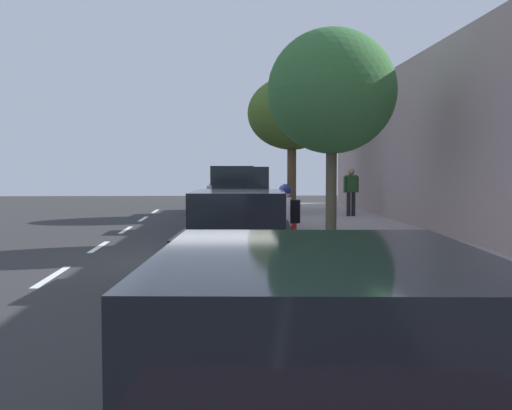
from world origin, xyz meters
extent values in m
plane|color=#2D2D2D|center=(0.00, 0.00, 0.00)|extent=(61.70, 61.70, 0.00)
cube|color=#A19593|center=(3.90, 0.00, 0.07)|extent=(4.26, 38.56, 0.14)
cube|color=gray|center=(1.69, 0.00, 0.07)|extent=(0.16, 38.56, 0.14)
cube|color=white|center=(-2.79, -1.38, 0.00)|extent=(0.14, 2.20, 0.01)
cube|color=white|center=(-2.79, 2.82, 0.00)|extent=(0.14, 2.20, 0.01)
cube|color=white|center=(-2.79, 7.02, 0.00)|extent=(0.14, 2.20, 0.01)
cube|color=white|center=(-2.79, 11.22, 0.00)|extent=(0.14, 2.20, 0.01)
cube|color=white|center=(-2.79, 15.42, 0.00)|extent=(0.14, 2.20, 0.01)
cube|color=white|center=(0.22, 0.00, 0.00)|extent=(0.12, 38.56, 0.01)
cube|color=black|center=(0.70, -9.63, 1.22)|extent=(1.68, 2.20, 0.60)
cylinder|color=black|center=(1.60, -8.32, 0.33)|extent=(0.26, 0.67, 0.66)
cylinder|color=black|center=(-0.01, -8.21, 0.33)|extent=(0.26, 0.67, 0.66)
cube|color=black|center=(0.50, -1.83, 0.60)|extent=(2.05, 4.51, 0.64)
cube|color=black|center=(0.50, -1.83, 1.22)|extent=(1.69, 2.20, 0.60)
cylinder|color=black|center=(1.40, -0.52, 0.33)|extent=(0.26, 0.67, 0.66)
cylinder|color=black|center=(-0.22, -0.41, 0.33)|extent=(0.26, 0.67, 0.66)
cylinder|color=black|center=(1.21, -3.24, 0.33)|extent=(0.26, 0.67, 0.66)
cylinder|color=black|center=(-0.40, -3.13, 0.33)|extent=(0.26, 0.67, 0.66)
cube|color=slate|center=(0.75, 6.32, 0.75)|extent=(1.97, 5.30, 0.80)
cube|color=black|center=(0.74, 7.24, 1.55)|extent=(1.73, 1.50, 0.80)
cube|color=slate|center=(0.75, 5.12, 1.21)|extent=(1.87, 2.65, 0.12)
cylinder|color=black|center=(1.64, 7.96, 0.40)|extent=(0.22, 0.80, 0.80)
cylinder|color=black|center=(-0.16, 7.96, 0.40)|extent=(0.22, 0.80, 0.80)
cylinder|color=black|center=(1.65, 4.68, 0.40)|extent=(0.22, 0.80, 0.80)
cylinder|color=black|center=(-0.15, 4.67, 0.40)|extent=(0.22, 0.80, 0.80)
cube|color=#B7BABF|center=(0.55, 13.38, 0.78)|extent=(1.92, 4.71, 0.90)
cube|color=black|center=(0.55, 13.38, 1.61)|extent=(1.68, 3.11, 0.76)
cylinder|color=black|center=(1.43, 14.83, 0.38)|extent=(0.22, 0.76, 0.76)
cylinder|color=black|center=(-0.32, 14.84, 0.38)|extent=(0.22, 0.76, 0.76)
cylinder|color=black|center=(1.42, 11.92, 0.38)|extent=(0.22, 0.76, 0.76)
cylinder|color=black|center=(-0.33, 11.93, 0.38)|extent=(0.22, 0.76, 0.76)
torus|color=black|center=(0.73, 0.19, 0.33)|extent=(0.64, 0.29, 0.67)
torus|color=black|center=(1.70, -0.19, 0.33)|extent=(0.64, 0.29, 0.67)
cylinder|color=#1926A5|center=(1.10, 0.05, 0.42)|extent=(0.61, 0.27, 0.50)
cylinder|color=#1926A5|center=(1.44, -0.09, 0.41)|extent=(0.14, 0.08, 0.46)
cylinder|color=#1926A5|center=(1.15, 0.03, 0.64)|extent=(0.69, 0.30, 0.05)
cylinder|color=#1926A5|center=(1.55, -0.13, 0.26)|extent=(0.34, 0.16, 0.18)
cylinder|color=#1926A5|center=(1.59, -0.15, 0.49)|extent=(0.26, 0.13, 0.32)
cylinder|color=#1926A5|center=(0.77, 0.18, 0.49)|extent=(0.12, 0.07, 0.33)
cube|color=black|center=(1.48, -0.10, 0.68)|extent=(0.26, 0.18, 0.05)
cylinder|color=black|center=(0.81, 0.16, 0.71)|extent=(0.19, 0.44, 0.03)
cylinder|color=#C6B284|center=(1.44, -0.35, 0.39)|extent=(0.15, 0.15, 0.78)
cylinder|color=#C6B284|center=(1.40, -0.55, 0.39)|extent=(0.15, 0.15, 0.78)
cube|color=white|center=(1.42, -0.45, 1.06)|extent=(0.29, 0.41, 0.55)
cylinder|color=white|center=(1.46, -0.19, 1.03)|extent=(0.10, 0.10, 0.52)
cylinder|color=white|center=(1.37, -0.71, 1.03)|extent=(0.10, 0.10, 0.52)
sphere|color=#D2796E|center=(1.42, -0.45, 1.44)|extent=(0.22, 0.22, 0.22)
sphere|color=navy|center=(1.42, -0.45, 1.48)|extent=(0.25, 0.25, 0.25)
cube|color=black|center=(1.62, -0.49, 1.08)|extent=(0.23, 0.33, 0.44)
cylinder|color=#484331|center=(2.99, 3.50, 1.55)|extent=(0.28, 0.28, 2.82)
ellipsoid|color=#346733|center=(2.99, 3.50, 3.86)|extent=(3.28, 3.28, 3.18)
cylinder|color=brown|center=(2.99, 12.97, 1.64)|extent=(0.36, 0.36, 3.00)
ellipsoid|color=#466323|center=(2.99, 12.97, 4.12)|extent=(3.59, 3.59, 2.95)
cylinder|color=black|center=(4.83, 10.44, 0.58)|extent=(0.15, 0.15, 0.88)
cylinder|color=black|center=(5.02, 10.50, 0.58)|extent=(0.15, 0.15, 0.88)
cube|color=#264C26|center=(4.93, 10.47, 1.33)|extent=(0.43, 0.33, 0.62)
cylinder|color=#264C26|center=(4.68, 10.40, 1.30)|extent=(0.10, 0.10, 0.59)
cylinder|color=#264C26|center=(5.18, 10.55, 1.30)|extent=(0.10, 0.10, 0.59)
sphere|color=#9F7057|center=(4.93, 10.47, 1.77)|extent=(0.25, 0.25, 0.25)
cylinder|color=red|center=(2.12, 4.55, 0.49)|extent=(0.22, 0.22, 0.70)
sphere|color=red|center=(2.12, 4.55, 0.88)|extent=(0.20, 0.20, 0.20)
camera|label=1|loc=(0.24, -12.57, 1.91)|focal=44.33mm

